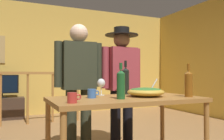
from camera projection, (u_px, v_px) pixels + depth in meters
The scene contains 15 objects.
back_wall at pixel (62, 60), 5.91m from camera, with size 6.10×0.10×2.70m, color gold.
side_wall_right at pixel (220, 57), 5.15m from camera, with size 0.10×4.72×2.70m, color gold.
stair_railing at pixel (26, 91), 4.52m from camera, with size 2.96×0.10×1.07m.
tv_console at pixel (2, 109), 5.02m from camera, with size 0.90×0.40×0.46m, color #38281E.
flat_screen_tv at pixel (2, 85), 5.00m from camera, with size 0.66×0.12×0.50m.
serving_table at pixel (126, 104), 2.27m from camera, with size 1.46×0.78×0.74m.
salad_bowl at pixel (146, 92), 2.36m from camera, with size 0.38×0.38×0.19m.
wine_glass at pixel (101, 84), 2.50m from camera, with size 0.09×0.09×0.18m.
wine_bottle_amber at pixel (189, 83), 2.33m from camera, with size 0.08×0.08×0.33m.
wine_bottle_green at pixel (121, 84), 2.12m from camera, with size 0.08×0.08×0.33m.
wine_bottle_dark at pixel (126, 80), 2.64m from camera, with size 0.08×0.08×0.38m.
mug_red at pixel (72, 98), 1.82m from camera, with size 0.11×0.08×0.08m.
mug_blue at pixel (92, 93), 2.21m from camera, with size 0.12×0.08×0.09m.
person_standing_left at pixel (79, 78), 2.77m from camera, with size 0.58×0.23×1.57m.
person_standing_right at pixel (122, 77), 3.00m from camera, with size 0.55×0.43×1.58m.
Camera 1 is at (-1.24, -2.77, 0.97)m, focal length 37.31 mm.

